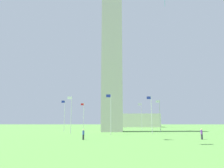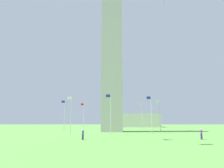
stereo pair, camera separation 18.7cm
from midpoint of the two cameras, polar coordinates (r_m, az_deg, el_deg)
name	(u,v)px [view 1 (the left image)]	position (r m, az deg, el deg)	size (l,w,h in m)	color
ground_plane	(112,132)	(59.10, -0.09, -13.12)	(260.00, 260.00, 0.00)	#548C3D
obelisk_monument	(112,40)	(63.82, -0.09, 12.04)	(5.98, 5.98, 54.33)	#B7B2A8
flagpole_n	(64,114)	(60.89, -13.21, -8.20)	(1.12, 0.14, 8.92)	silver
flagpole_ne	(71,113)	(50.60, -11.46, -7.89)	(1.12, 0.14, 8.92)	silver
flagpole_e	(111,112)	(45.45, -0.51, -7.84)	(1.12, 0.14, 8.92)	silver
flagpole_se	(151,113)	(50.12, 10.80, -7.89)	(1.12, 0.14, 8.92)	silver
flagpole_s	(160,114)	(60.33, 13.04, -8.19)	(1.12, 0.14, 8.92)	silver
flagpole_sw	(141,115)	(69.18, 8.12, -8.59)	(1.12, 0.14, 8.92)	silver
flagpole_w	(113,115)	(72.67, 0.08, -8.77)	(1.12, 0.14, 8.92)	silver
flagpole_nw	(83,115)	(69.53, -8.03, -8.60)	(1.12, 0.14, 8.92)	silver
person_blue_shirt	(83,135)	(33.75, -8.15, -13.75)	(0.32, 0.32, 1.65)	#2D2D38
person_purple_shirt	(202,134)	(37.01, 23.56, -12.68)	(0.32, 0.32, 1.69)	#2D2D38
distant_building	(139,120)	(108.87, 7.42, -10.03)	(19.25, 17.39, 6.52)	beige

